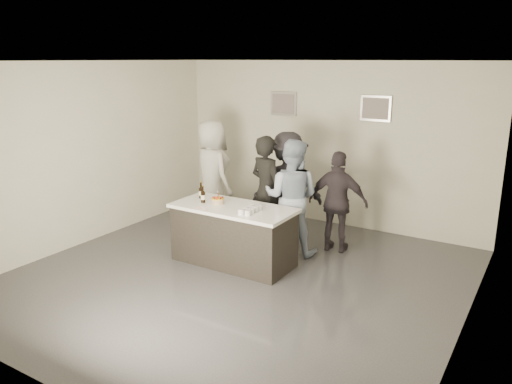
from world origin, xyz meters
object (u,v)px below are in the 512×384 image
(beer_bottle_a, at_px, (201,190))
(person_guest_right, at_px, (338,202))
(cake, at_px, (218,201))
(bar_counter, at_px, (233,235))
(beer_bottle_b, at_px, (203,194))
(person_guest_left, at_px, (212,173))
(person_main_blue, at_px, (291,197))
(person_main_black, at_px, (267,191))
(person_guest_back, at_px, (287,186))

(beer_bottle_a, relative_size, person_guest_right, 0.16)
(cake, xyz_separation_m, beer_bottle_a, (-0.40, 0.10, 0.09))
(bar_counter, xyz_separation_m, beer_bottle_b, (-0.51, -0.07, 0.58))
(person_guest_left, bearing_deg, person_main_blue, -170.57)
(beer_bottle_b, relative_size, person_main_black, 0.14)
(person_guest_back, bearing_deg, person_main_blue, 95.60)
(person_main_black, bearing_deg, person_main_blue, -175.24)
(beer_bottle_a, bearing_deg, person_guest_right, 33.31)
(cake, height_order, person_guest_left, person_guest_left)
(beer_bottle_a, distance_m, person_guest_back, 1.57)
(person_main_black, bearing_deg, cake, 90.90)
(person_main_black, distance_m, person_main_blue, 0.54)
(beer_bottle_a, height_order, person_guest_left, person_guest_left)
(person_guest_right, bearing_deg, person_guest_back, -15.12)
(person_main_black, height_order, person_guest_back, person_guest_back)
(person_guest_right, bearing_deg, cake, 35.66)
(beer_bottle_b, relative_size, person_guest_back, 0.14)
(cake, height_order, person_main_blue, person_main_blue)
(beer_bottle_a, height_order, person_guest_right, person_guest_right)
(beer_bottle_b, relative_size, person_main_blue, 0.14)
(person_main_black, xyz_separation_m, person_guest_right, (1.13, 0.33, -0.10))
(bar_counter, height_order, person_main_blue, person_main_blue)
(beer_bottle_b, bearing_deg, beer_bottle_a, 134.48)
(beer_bottle_b, xyz_separation_m, person_guest_back, (0.65, 1.51, -0.11))
(beer_bottle_a, distance_m, person_main_blue, 1.43)
(beer_bottle_b, xyz_separation_m, person_main_black, (0.51, 1.04, -0.11))
(bar_counter, bearing_deg, person_main_blue, 58.00)
(beer_bottle_a, bearing_deg, bar_counter, -8.89)
(cake, xyz_separation_m, person_guest_right, (1.42, 1.29, -0.12))
(bar_counter, distance_m, cake, 0.56)
(beer_bottle_b, height_order, person_main_black, person_main_black)
(beer_bottle_b, height_order, person_main_blue, person_main_blue)
(beer_bottle_b, height_order, person_guest_back, person_guest_back)
(cake, distance_m, person_guest_right, 1.92)
(person_main_black, xyz_separation_m, person_guest_back, (0.13, 0.47, 0.00))
(person_main_black, bearing_deg, person_guest_left, 1.62)
(bar_counter, height_order, beer_bottle_a, beer_bottle_a)
(person_main_blue, relative_size, person_guest_back, 1.00)
(bar_counter, bearing_deg, person_main_black, 89.55)
(person_main_blue, relative_size, person_guest_right, 1.12)
(bar_counter, xyz_separation_m, person_main_blue, (0.53, 0.85, 0.47))
(person_guest_back, bearing_deg, person_guest_right, 143.84)
(person_main_black, height_order, person_main_blue, same)
(person_main_blue, height_order, person_guest_right, person_main_blue)
(cake, xyz_separation_m, person_guest_back, (0.43, 1.44, -0.01))
(person_guest_right, relative_size, person_guest_back, 0.89)
(cake, xyz_separation_m, person_guest_left, (-1.11, 1.37, 0.04))
(person_main_black, bearing_deg, beer_bottle_a, 69.22)
(beer_bottle_a, height_order, person_guest_back, person_guest_back)
(bar_counter, xyz_separation_m, beer_bottle_a, (-0.68, 0.11, 0.58))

